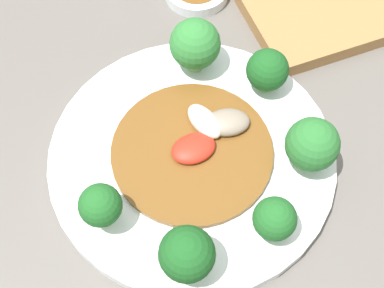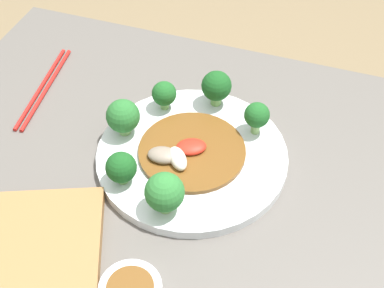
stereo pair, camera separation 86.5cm
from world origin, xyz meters
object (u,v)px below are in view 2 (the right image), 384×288
at_px(stirfry_center, 188,152).
at_px(chopsticks, 44,88).
at_px(broccoli_northeast, 257,116).
at_px(broccoli_southwest, 121,168).
at_px(broccoli_north, 216,86).
at_px(broccoli_west, 123,116).
at_px(plate, 192,156).
at_px(cutting_board, 24,243).
at_px(broccoli_south, 165,193).
at_px(broccoli_northwest, 164,94).

bearing_deg(stirfry_center, chopsticks, 165.07).
height_order(broccoli_northeast, broccoli_southwest, broccoli_northeast).
relative_size(broccoli_north, stirfry_center, 0.38).
height_order(broccoli_west, stirfry_center, broccoli_west).
bearing_deg(chopsticks, broccoli_west, -19.58).
distance_m(broccoli_northeast, stirfry_center, 0.13).
xyz_separation_m(plate, stirfry_center, (-0.01, -0.01, 0.01)).
bearing_deg(cutting_board, broccoli_west, 78.56).
bearing_deg(broccoli_south, stirfry_center, 92.26).
relative_size(broccoli_north, cutting_board, 0.25).
bearing_deg(plate, broccoli_southwest, -132.11).
distance_m(broccoli_northwest, chopsticks, 0.24).
distance_m(broccoli_southwest, broccoli_west, 0.11).
bearing_deg(broccoli_north, broccoli_west, -136.19).
bearing_deg(broccoli_north, broccoli_northeast, -29.03).
bearing_deg(broccoli_northwest, chopsticks, -177.87).
bearing_deg(stirfry_center, broccoli_south, -87.74).
height_order(broccoli_northwest, chopsticks, broccoli_northwest).
relative_size(broccoli_north, broccoli_northeast, 1.12).
bearing_deg(broccoli_south, chopsticks, 148.29).
bearing_deg(broccoli_northeast, cutting_board, -129.10).
distance_m(broccoli_north, chopsticks, 0.33).
distance_m(broccoli_north, broccoli_northwest, 0.09).
bearing_deg(broccoli_west, broccoli_north, 43.81).
relative_size(plate, broccoli_west, 4.76).
relative_size(broccoli_northwest, cutting_board, 0.20).
distance_m(plate, broccoli_northwest, 0.12).
height_order(broccoli_north, chopsticks, broccoli_north).
bearing_deg(stirfry_center, broccoli_west, 173.40).
height_order(broccoli_northeast, broccoli_south, broccoli_south).
distance_m(broccoli_northeast, broccoli_west, 0.22).
bearing_deg(plate, broccoli_west, 176.51).
distance_m(broccoli_north, broccoli_south, 0.24).
distance_m(broccoli_southwest, cutting_board, 0.17).
bearing_deg(stirfry_center, broccoli_northwest, 129.07).
distance_m(broccoli_northeast, broccoli_south, 0.22).
distance_m(broccoli_west, cutting_board, 0.25).
bearing_deg(plate, broccoli_northeast, 43.11).
height_order(broccoli_southwest, broccoli_south, broccoli_south).
height_order(plate, broccoli_southwest, broccoli_southwest).
bearing_deg(cutting_board, plate, 54.01).
bearing_deg(broccoli_northwest, plate, -47.16).
bearing_deg(broccoli_northwest, broccoli_north, 25.54).
bearing_deg(broccoli_southwest, chopsticks, 144.70).
bearing_deg(broccoli_west, broccoli_northeast, 19.22).
bearing_deg(broccoli_north, plate, -90.71).
bearing_deg(stirfry_center, broccoli_southwest, -132.26).
height_order(stirfry_center, chopsticks, stirfry_center).
bearing_deg(broccoli_northeast, broccoli_northwest, 177.53).
relative_size(plate, broccoli_northeast, 5.22).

